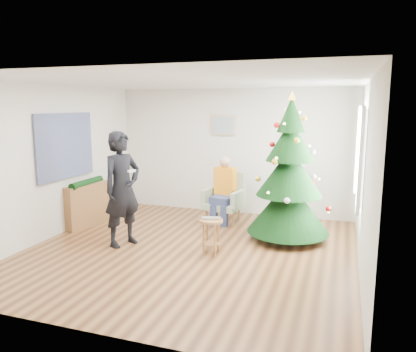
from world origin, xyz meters
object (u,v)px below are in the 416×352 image
(standing_man, at_px, (122,189))
(console, at_px, (88,205))
(armchair, at_px, (225,204))
(stool, at_px, (211,236))
(christmas_tree, at_px, (289,175))

(standing_man, height_order, console, standing_man)
(console, bearing_deg, armchair, 38.79)
(armchair, relative_size, standing_man, 0.53)
(stool, distance_m, console, 2.77)
(stool, bearing_deg, armchair, 99.70)
(standing_man, relative_size, console, 1.86)
(armchair, height_order, console, armchair)
(armchair, xyz_separation_m, standing_man, (-1.19, -1.81, 0.57))
(standing_man, bearing_deg, console, 81.18)
(stool, height_order, armchair, armchair)
(christmas_tree, bearing_deg, standing_man, -155.63)
(christmas_tree, height_order, stool, christmas_tree)
(armchair, xyz_separation_m, console, (-2.39, -1.08, 0.04))
(armchair, bearing_deg, stool, -71.65)
(stool, relative_size, console, 0.54)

